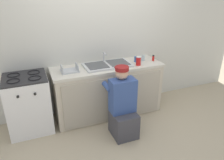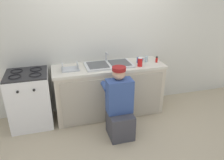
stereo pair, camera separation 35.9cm
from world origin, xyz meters
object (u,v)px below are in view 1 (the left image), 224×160
(plumber_person, at_px, (123,108))
(dish_rack_tray, at_px, (70,70))
(water_glass, at_px, (143,58))
(soda_cup_red, at_px, (138,61))
(stove_range, at_px, (29,104))
(coffee_mug, at_px, (137,59))
(sink_double_basin, at_px, (108,65))
(spice_bottle_red, at_px, (153,58))

(plumber_person, relative_size, dish_rack_tray, 3.94)
(water_glass, bearing_deg, soda_cup_red, -136.88)
(soda_cup_red, distance_m, dish_rack_tray, 1.15)
(plumber_person, bearing_deg, water_glass, 44.38)
(stove_range, bearing_deg, coffee_mug, 0.09)
(sink_double_basin, distance_m, dish_rack_tray, 0.65)
(water_glass, distance_m, dish_rack_tray, 1.34)
(soda_cup_red, xyz_separation_m, dish_rack_tray, (-1.14, 0.14, -0.05))
(plumber_person, height_order, coffee_mug, plumber_person)
(plumber_person, distance_m, dish_rack_tray, 1.02)
(spice_bottle_red, bearing_deg, plumber_person, -144.76)
(spice_bottle_red, bearing_deg, water_glass, 154.78)
(soda_cup_red, height_order, spice_bottle_red, soda_cup_red)
(spice_bottle_red, bearing_deg, soda_cup_red, -163.23)
(soda_cup_red, bearing_deg, spice_bottle_red, 16.77)
(dish_rack_tray, bearing_deg, soda_cup_red, -7.17)
(spice_bottle_red, bearing_deg, dish_rack_tray, 178.67)
(coffee_mug, height_order, spice_bottle_red, spice_bottle_red)
(dish_rack_tray, distance_m, spice_bottle_red, 1.50)
(soda_cup_red, bearing_deg, dish_rack_tray, 172.83)
(stove_range, xyz_separation_m, plumber_person, (1.32, -0.67, 0.00))
(plumber_person, relative_size, soda_cup_red, 7.26)
(sink_double_basin, relative_size, coffee_mug, 6.35)
(soda_cup_red, bearing_deg, plumber_person, -135.15)
(soda_cup_red, bearing_deg, stove_range, 174.76)
(water_glass, bearing_deg, plumber_person, -135.62)
(sink_double_basin, distance_m, spice_bottle_red, 0.86)
(stove_range, xyz_separation_m, coffee_mug, (1.88, 0.00, 0.50))
(coffee_mug, distance_m, dish_rack_tray, 1.20)
(coffee_mug, bearing_deg, sink_double_basin, -179.92)
(coffee_mug, relative_size, dish_rack_tray, 0.45)
(sink_double_basin, distance_m, stove_range, 1.41)
(dish_rack_tray, bearing_deg, plumber_person, -45.61)
(stove_range, height_order, dish_rack_tray, dish_rack_tray)
(stove_range, relative_size, dish_rack_tray, 3.32)
(plumber_person, bearing_deg, sink_double_basin, 88.97)
(spice_bottle_red, bearing_deg, sink_double_basin, 175.95)
(stove_range, height_order, spice_bottle_red, spice_bottle_red)
(plumber_person, xyz_separation_m, soda_cup_red, (0.51, 0.50, 0.53))
(soda_cup_red, relative_size, water_glass, 1.52)
(water_glass, xyz_separation_m, dish_rack_tray, (-1.34, -0.04, -0.03))
(soda_cup_red, xyz_separation_m, spice_bottle_red, (0.36, 0.11, -0.02))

